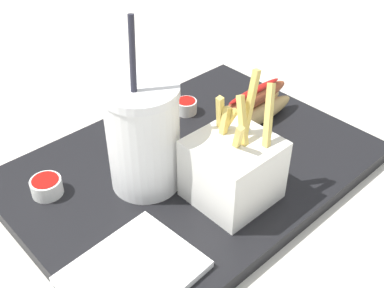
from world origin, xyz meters
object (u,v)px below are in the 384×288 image
at_px(hot_dog_1, 253,109).
at_px(ketchup_cup_2, 46,186).
at_px(soda_cup, 143,137).
at_px(ketchup_cup_3, 186,106).
at_px(napkin_stack, 133,272).
at_px(fries_basket, 233,168).
at_px(ketchup_cup_1, 119,122).

distance_m(hot_dog_1, ketchup_cup_2, 0.31).
bearing_deg(soda_cup, ketchup_cup_2, -32.26).
distance_m(ketchup_cup_3, napkin_stack, 0.31).
relative_size(fries_basket, ketchup_cup_1, 4.79).
bearing_deg(napkin_stack, soda_cup, -133.84).
xyz_separation_m(fries_basket, hot_dog_1, (-0.14, -0.09, -0.02)).
bearing_deg(ketchup_cup_2, ketchup_cup_3, -175.65).
bearing_deg(soda_cup, hot_dog_1, 179.41).
xyz_separation_m(ketchup_cup_3, napkin_stack, (0.25, 0.19, -0.01)).
bearing_deg(soda_cup, ketchup_cup_3, -149.86).
distance_m(hot_dog_1, ketchup_cup_3, 0.10).
distance_m(ketchup_cup_1, ketchup_cup_2, 0.16).
distance_m(fries_basket, hot_dog_1, 0.17).
height_order(hot_dog_1, ketchup_cup_2, hot_dog_1).
bearing_deg(soda_cup, napkin_stack, 46.16).
height_order(fries_basket, ketchup_cup_1, fries_basket).
bearing_deg(soda_cup, fries_basket, 123.37).
relative_size(soda_cup, fries_basket, 1.39).
xyz_separation_m(fries_basket, ketchup_cup_2, (0.16, -0.16, -0.03)).
relative_size(ketchup_cup_2, napkin_stack, 0.30).
bearing_deg(napkin_stack, fries_basket, -175.11).
bearing_deg(hot_dog_1, fries_basket, 32.62).
distance_m(fries_basket, ketchup_cup_3, 0.20).
xyz_separation_m(hot_dog_1, ketchup_cup_1, (0.15, -0.12, -0.01)).
bearing_deg(hot_dog_1, ketchup_cup_1, -38.49).
bearing_deg(ketchup_cup_2, napkin_stack, 90.90).
relative_size(fries_basket, ketchup_cup_2, 4.16).
bearing_deg(fries_basket, ketchup_cup_3, -115.85).
bearing_deg(ketchup_cup_2, soda_cup, 147.74).
xyz_separation_m(ketchup_cup_2, ketchup_cup_3, (-0.25, -0.02, -0.00)).
bearing_deg(hot_dog_1, ketchup_cup_3, -57.84).
relative_size(soda_cup, ketchup_cup_1, 6.64).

